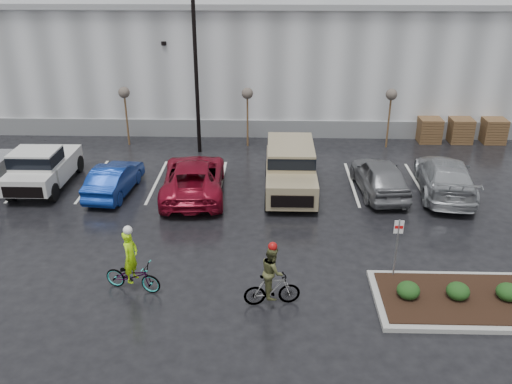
{
  "coord_description": "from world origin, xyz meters",
  "views": [
    {
      "loc": [
        -0.24,
        -14.85,
        10.0
      ],
      "look_at": [
        -0.79,
        4.12,
        1.3
      ],
      "focal_mm": 38.0,
      "sensor_mm": 36.0,
      "label": 1
    }
  ],
  "objects_px": {
    "car_grey": "(380,176)",
    "pallet_stack_a": "(429,130)",
    "lamppost": "(195,42)",
    "suv_tan": "(291,171)",
    "sapling_east": "(391,98)",
    "car_blue": "(114,179)",
    "car_far_silver": "(445,176)",
    "sapling_west": "(124,96)",
    "pallet_stack_b": "(460,130)",
    "cyclist_hivis": "(132,270)",
    "cyclist_olive": "(272,282)",
    "pallet_stack_c": "(493,130)",
    "fire_lane_sign": "(397,242)",
    "car_red": "(194,177)",
    "pickup_white": "(46,164)",
    "sapling_mid": "(247,97)"
  },
  "relations": [
    {
      "from": "sapling_mid",
      "to": "car_grey",
      "type": "xyz_separation_m",
      "value": [
        6.04,
        -5.91,
        -1.95
      ]
    },
    {
      "from": "pallet_stack_b",
      "to": "suv_tan",
      "type": "bearing_deg",
      "value": -143.73
    },
    {
      "from": "pallet_stack_a",
      "to": "fire_lane_sign",
      "type": "relative_size",
      "value": 0.61
    },
    {
      "from": "car_grey",
      "to": "pallet_stack_a",
      "type": "bearing_deg",
      "value": -124.89
    },
    {
      "from": "car_red",
      "to": "car_far_silver",
      "type": "xyz_separation_m",
      "value": [
        10.97,
        0.41,
        0.01
      ]
    },
    {
      "from": "pallet_stack_c",
      "to": "car_grey",
      "type": "relative_size",
      "value": 0.3
    },
    {
      "from": "suv_tan",
      "to": "car_grey",
      "type": "distance_m",
      "value": 3.91
    },
    {
      "from": "car_red",
      "to": "suv_tan",
      "type": "bearing_deg",
      "value": 179.52
    },
    {
      "from": "car_blue",
      "to": "cyclist_hivis",
      "type": "xyz_separation_m",
      "value": [
        2.53,
        -7.26,
        0.03
      ]
    },
    {
      "from": "car_red",
      "to": "car_grey",
      "type": "height_order",
      "value": "car_red"
    },
    {
      "from": "sapling_east",
      "to": "pallet_stack_b",
      "type": "xyz_separation_m",
      "value": [
        4.2,
        1.0,
        -2.05
      ]
    },
    {
      "from": "sapling_east",
      "to": "car_far_silver",
      "type": "xyz_separation_m",
      "value": [
        1.39,
        -5.88,
        -1.94
      ]
    },
    {
      "from": "sapling_west",
      "to": "pallet_stack_b",
      "type": "bearing_deg",
      "value": 3.14
    },
    {
      "from": "sapling_east",
      "to": "car_blue",
      "type": "distance_m",
      "value": 14.66
    },
    {
      "from": "lamppost",
      "to": "suv_tan",
      "type": "height_order",
      "value": "lamppost"
    },
    {
      "from": "car_red",
      "to": "car_grey",
      "type": "bearing_deg",
      "value": 178.53
    },
    {
      "from": "cyclist_olive",
      "to": "sapling_mid",
      "type": "bearing_deg",
      "value": -2.76
    },
    {
      "from": "car_far_silver",
      "to": "cyclist_olive",
      "type": "xyz_separation_m",
      "value": [
        -7.54,
        -8.35,
        0.01
      ]
    },
    {
      "from": "car_red",
      "to": "cyclist_olive",
      "type": "xyz_separation_m",
      "value": [
        3.43,
        -7.94,
        0.02
      ]
    },
    {
      "from": "car_blue",
      "to": "suv_tan",
      "type": "distance_m",
      "value": 7.71
    },
    {
      "from": "pallet_stack_b",
      "to": "cyclist_olive",
      "type": "distance_m",
      "value": 18.42
    },
    {
      "from": "sapling_east",
      "to": "pallet_stack_c",
      "type": "distance_m",
      "value": 6.42
    },
    {
      "from": "pallet_stack_b",
      "to": "fire_lane_sign",
      "type": "bearing_deg",
      "value": -114.88
    },
    {
      "from": "pallet_stack_b",
      "to": "pickup_white",
      "type": "relative_size",
      "value": 0.26
    },
    {
      "from": "pallet_stack_b",
      "to": "fire_lane_sign",
      "type": "height_order",
      "value": "fire_lane_sign"
    },
    {
      "from": "pallet_stack_a",
      "to": "car_blue",
      "type": "height_order",
      "value": "pallet_stack_a"
    },
    {
      "from": "car_blue",
      "to": "car_far_silver",
      "type": "relative_size",
      "value": 0.75
    },
    {
      "from": "sapling_west",
      "to": "cyclist_olive",
      "type": "bearing_deg",
      "value": -61.13
    },
    {
      "from": "pickup_white",
      "to": "cyclist_olive",
      "type": "bearing_deg",
      "value": -40.78
    },
    {
      "from": "pallet_stack_c",
      "to": "cyclist_hivis",
      "type": "height_order",
      "value": "cyclist_hivis"
    },
    {
      "from": "suv_tan",
      "to": "cyclist_hivis",
      "type": "distance_m",
      "value": 9.17
    },
    {
      "from": "sapling_east",
      "to": "pallet_stack_b",
      "type": "bearing_deg",
      "value": 13.39
    },
    {
      "from": "fire_lane_sign",
      "to": "pallet_stack_a",
      "type": "bearing_deg",
      "value": 71.19
    },
    {
      "from": "sapling_east",
      "to": "pallet_stack_a",
      "type": "distance_m",
      "value": 3.39
    },
    {
      "from": "car_far_silver",
      "to": "pallet_stack_b",
      "type": "bearing_deg",
      "value": -104.53
    },
    {
      "from": "pickup_white",
      "to": "car_blue",
      "type": "bearing_deg",
      "value": -15.35
    },
    {
      "from": "pallet_stack_a",
      "to": "cyclist_olive",
      "type": "height_order",
      "value": "cyclist_olive"
    },
    {
      "from": "pallet_stack_a",
      "to": "pallet_stack_c",
      "type": "height_order",
      "value": "same"
    },
    {
      "from": "sapling_east",
      "to": "car_blue",
      "type": "xyz_separation_m",
      "value": [
        -13.07,
        -6.32,
        -2.06
      ]
    },
    {
      "from": "lamppost",
      "to": "pallet_stack_b",
      "type": "xyz_separation_m",
      "value": [
        14.2,
        2.0,
        -5.01
      ]
    },
    {
      "from": "sapling_east",
      "to": "suv_tan",
      "type": "height_order",
      "value": "sapling_east"
    },
    {
      "from": "sapling_west",
      "to": "pallet_stack_b",
      "type": "relative_size",
      "value": 2.37
    },
    {
      "from": "car_blue",
      "to": "car_grey",
      "type": "height_order",
      "value": "car_grey"
    },
    {
      "from": "car_blue",
      "to": "car_far_silver",
      "type": "height_order",
      "value": "car_far_silver"
    },
    {
      "from": "sapling_east",
      "to": "pickup_white",
      "type": "relative_size",
      "value": 0.62
    },
    {
      "from": "car_far_silver",
      "to": "sapling_west",
      "type": "bearing_deg",
      "value": -13.22
    },
    {
      "from": "fire_lane_sign",
      "to": "suv_tan",
      "type": "height_order",
      "value": "fire_lane_sign"
    },
    {
      "from": "sapling_east",
      "to": "suv_tan",
      "type": "xyz_separation_m",
      "value": [
        -5.37,
        -6.02,
        -1.7
      ]
    },
    {
      "from": "pallet_stack_a",
      "to": "cyclist_hivis",
      "type": "bearing_deg",
      "value": -131.81
    },
    {
      "from": "pickup_white",
      "to": "car_red",
      "type": "xyz_separation_m",
      "value": [
        6.81,
        -0.89,
        -0.2
      ]
    }
  ]
}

